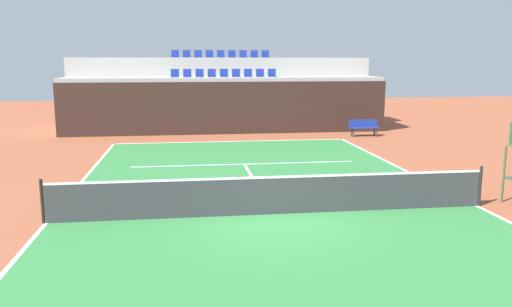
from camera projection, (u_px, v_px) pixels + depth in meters
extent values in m
plane|color=brown|center=(274.00, 214.00, 12.85)|extent=(80.00, 80.00, 0.00)
cube|color=#2D7238|center=(274.00, 214.00, 12.85)|extent=(11.00, 24.00, 0.01)
cube|color=white|center=(231.00, 141.00, 24.50)|extent=(11.00, 0.10, 0.00)
cube|color=white|center=(46.00, 223.00, 12.12)|extent=(0.10, 24.00, 0.00)
cube|color=white|center=(477.00, 206.00, 13.58)|extent=(0.10, 24.00, 0.00)
cube|color=white|center=(245.00, 164.00, 19.09)|extent=(8.26, 0.10, 0.00)
cube|color=white|center=(256.00, 184.00, 15.97)|extent=(0.10, 6.40, 0.00)
cube|color=black|center=(227.00, 108.00, 26.90)|extent=(17.21, 0.30, 2.73)
cube|color=#9E9E99|center=(225.00, 104.00, 28.20)|extent=(17.21, 2.40, 2.93)
cube|color=#9E9E99|center=(221.00, 92.00, 30.45)|extent=(17.21, 2.40, 3.99)
cube|color=navy|center=(175.00, 77.00, 27.58)|extent=(0.44, 0.44, 0.04)
cube|color=navy|center=(175.00, 73.00, 27.74)|extent=(0.44, 0.04, 0.40)
cube|color=navy|center=(187.00, 77.00, 27.67)|extent=(0.44, 0.44, 0.04)
cube|color=navy|center=(187.00, 73.00, 27.83)|extent=(0.44, 0.04, 0.40)
cube|color=navy|center=(200.00, 77.00, 27.76)|extent=(0.44, 0.44, 0.04)
cube|color=navy|center=(200.00, 73.00, 27.92)|extent=(0.44, 0.04, 0.40)
cube|color=navy|center=(212.00, 77.00, 27.85)|extent=(0.44, 0.44, 0.04)
cube|color=navy|center=(212.00, 73.00, 28.01)|extent=(0.44, 0.04, 0.40)
cube|color=navy|center=(224.00, 77.00, 27.94)|extent=(0.44, 0.44, 0.04)
cube|color=navy|center=(224.00, 73.00, 28.09)|extent=(0.44, 0.04, 0.40)
cube|color=navy|center=(236.00, 77.00, 28.03)|extent=(0.44, 0.44, 0.04)
cube|color=navy|center=(236.00, 72.00, 28.18)|extent=(0.44, 0.04, 0.40)
cube|color=navy|center=(248.00, 77.00, 28.11)|extent=(0.44, 0.44, 0.04)
cube|color=navy|center=(248.00, 72.00, 28.27)|extent=(0.44, 0.04, 0.40)
cube|color=navy|center=(260.00, 77.00, 28.20)|extent=(0.44, 0.44, 0.04)
cube|color=navy|center=(260.00, 72.00, 28.36)|extent=(0.44, 0.04, 0.40)
cube|color=navy|center=(272.00, 77.00, 28.29)|extent=(0.44, 0.44, 0.04)
cube|color=navy|center=(272.00, 72.00, 28.45)|extent=(0.44, 0.04, 0.40)
cube|color=navy|center=(175.00, 57.00, 29.74)|extent=(0.44, 0.44, 0.04)
cube|color=navy|center=(175.00, 53.00, 29.89)|extent=(0.44, 0.04, 0.40)
cube|color=navy|center=(187.00, 57.00, 29.83)|extent=(0.44, 0.44, 0.04)
cube|color=navy|center=(187.00, 53.00, 29.98)|extent=(0.44, 0.04, 0.40)
cube|color=navy|center=(198.00, 57.00, 29.91)|extent=(0.44, 0.44, 0.04)
cube|color=navy|center=(198.00, 54.00, 30.07)|extent=(0.44, 0.04, 0.40)
cube|color=navy|center=(210.00, 57.00, 30.00)|extent=(0.44, 0.44, 0.04)
cube|color=navy|center=(209.00, 54.00, 30.16)|extent=(0.44, 0.04, 0.40)
cube|color=navy|center=(221.00, 57.00, 30.09)|extent=(0.44, 0.44, 0.04)
cube|color=navy|center=(221.00, 54.00, 30.25)|extent=(0.44, 0.04, 0.40)
cube|color=navy|center=(232.00, 57.00, 30.18)|extent=(0.44, 0.44, 0.04)
cube|color=navy|center=(232.00, 54.00, 30.34)|extent=(0.44, 0.04, 0.40)
cube|color=navy|center=(243.00, 57.00, 30.27)|extent=(0.44, 0.44, 0.04)
cube|color=navy|center=(243.00, 54.00, 30.42)|extent=(0.44, 0.04, 0.40)
cube|color=navy|center=(255.00, 57.00, 30.36)|extent=(0.44, 0.44, 0.04)
cube|color=navy|center=(254.00, 54.00, 30.51)|extent=(0.44, 0.04, 0.40)
cube|color=navy|center=(266.00, 57.00, 30.45)|extent=(0.44, 0.44, 0.04)
cube|color=navy|center=(265.00, 54.00, 30.60)|extent=(0.44, 0.04, 0.40)
cylinder|color=black|center=(42.00, 201.00, 12.02)|extent=(0.08, 0.08, 1.07)
cylinder|color=black|center=(480.00, 186.00, 13.49)|extent=(0.08, 0.08, 1.07)
cube|color=#333338|center=(274.00, 196.00, 12.77)|extent=(10.90, 0.02, 0.92)
cube|color=white|center=(274.00, 177.00, 12.68)|extent=(10.90, 0.04, 0.05)
cylinder|color=#334C2D|center=(504.00, 174.00, 13.85)|extent=(0.06, 0.06, 1.55)
cube|color=navy|center=(364.00, 128.00, 26.14)|extent=(1.50, 0.40, 0.05)
cube|color=navy|center=(363.00, 123.00, 26.27)|extent=(1.50, 0.04, 0.36)
cube|color=#2D2D33|center=(353.00, 133.00, 25.96)|extent=(0.06, 0.06, 0.42)
cube|color=#2D2D33|center=(376.00, 132.00, 26.12)|extent=(0.06, 0.06, 0.42)
cube|color=#2D2D33|center=(352.00, 132.00, 26.23)|extent=(0.06, 0.06, 0.42)
cube|color=#2D2D33|center=(374.00, 132.00, 26.39)|extent=(0.06, 0.06, 0.42)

